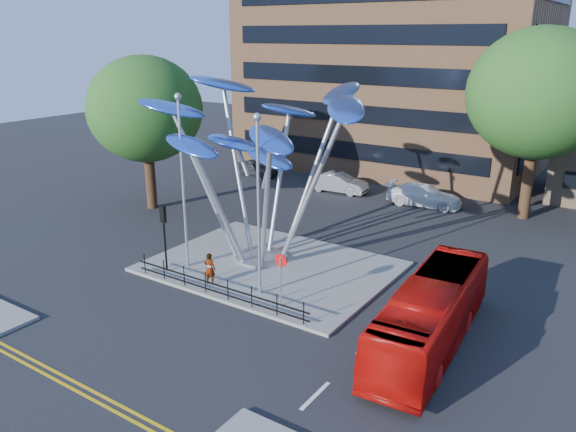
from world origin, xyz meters
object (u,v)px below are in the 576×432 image
Objects in this scene: pedestrian at (210,269)px; leaf_sculpture at (260,132)px; tree_right at (539,94)px; no_entry_sign_island at (281,271)px; street_lamp_left at (182,168)px; traffic_light_island at (164,224)px; red_bus at (431,314)px; parked_car_mid at (339,183)px; street_lamp_right at (258,190)px; parked_car_right at (424,195)px; parked_car_left at (257,168)px; tree_left at (145,110)px.

leaf_sculpture is at bearing -104.51° from pedestrian.
tree_right is 21.31m from no_entry_sign_island.
leaf_sculpture reaches higher than street_lamp_left.
leaf_sculpture is 3.71× the size of traffic_light_island.
leaf_sculpture reaches higher than traffic_light_island.
street_lamp_left is 13.61m from red_bus.
leaf_sculpture is at bearing -171.93° from parked_car_mid.
street_lamp_left reaches higher than traffic_light_island.
no_entry_sign_island is (7.00, 0.02, -0.80)m from traffic_light_island.
street_lamp_left is 2.57× the size of traffic_light_island.
street_lamp_right is at bearing 5.19° from traffic_light_island.
tree_right is 24.06m from traffic_light_island.
pedestrian is at bearing -179.90° from red_bus.
tree_right is 1.46× the size of street_lamp_right.
tree_right reaches higher than traffic_light_island.
street_lamp_left is (-2.43, -3.18, -1.52)m from leaf_sculpture.
red_bus is at bearing -163.89° from parked_car_right.
red_bus is 6.11× the size of pedestrian.
red_bus is at bearing 169.94° from pedestrian.
street_lamp_right is 23.72m from parked_car_left.
parked_car_mid is at bearing 86.92° from parked_car_right.
tree_left is 2.30× the size of parked_car_mid.
traffic_light_island is (9.00, -7.50, -4.18)m from tree_left.
street_lamp_left is 5.03m from street_lamp_right.
red_bus is at bearing 1.85° from street_lamp_right.
leaf_sculpture is 15.99m from parked_car_right.
red_bus is (0.50, -18.74, -6.69)m from tree_right.
parked_car_right is (6.55, 18.50, -1.86)m from traffic_light_island.
traffic_light_island is at bearing 176.18° from parked_car_mid.
parked_car_mid is (8.85, 10.74, -6.06)m from tree_left.
parked_car_left is at bearing 82.51° from parked_car_right.
traffic_light_island reaches higher than parked_car_left.
leaf_sculpture is 1.45× the size of street_lamp_left.
tree_right is at bearing 72.88° from no_entry_sign_island.
no_entry_sign_island is at bearing -162.87° from parked_car_mid.
leaf_sculpture is (11.93, -3.32, 0.08)m from tree_left.
no_entry_sign_island is (1.50, -0.48, -3.28)m from street_lamp_right.
pedestrian is 22.27m from parked_car_left.
leaf_sculpture reaches higher than parked_car_mid.
traffic_light_island is (-5.50, -0.50, -2.48)m from street_lamp_right.
parked_car_mid is at bearing 102.37° from leaf_sculpture.
tree_left is at bearing 145.62° from street_lamp_left.
pedestrian is (11.91, -7.50, -5.85)m from tree_left.
parked_car_right is (-0.45, 18.48, -1.06)m from no_entry_sign_island.
traffic_light_island is 13.58m from red_bus.
red_bus is 1.87× the size of parked_car_right.
no_entry_sign_island is (16.00, -7.48, -4.98)m from tree_left.
tree_left is 0.81× the size of leaf_sculpture.
leaf_sculpture is 8.01× the size of pedestrian.
tree_right is at bearing 68.46° from street_lamp_right.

